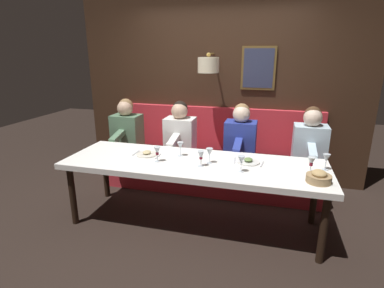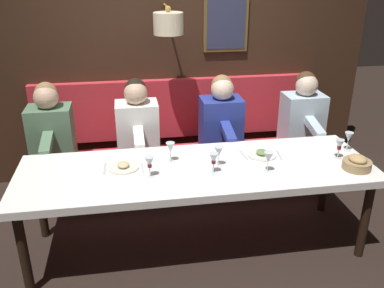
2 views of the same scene
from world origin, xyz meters
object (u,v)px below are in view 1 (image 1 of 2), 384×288
Objects in this scene: diner_nearest at (310,141)px; diner_far at (127,128)px; diner_middle at (180,132)px; wine_glass_6 at (180,146)px; wine_glass_1 at (210,153)px; wine_glass_4 at (241,161)px; dining_table at (194,167)px; bread_bowl at (319,177)px; wine_glass_5 at (326,159)px; wine_glass_2 at (157,151)px; wine_glass_0 at (201,156)px; diner_near at (240,136)px; wine_glass_3 at (311,162)px.

diner_far is at bearing 90.00° from diner_nearest.
diner_middle is 4.82× the size of wine_glass_6.
wine_glass_1 is 0.39m from wine_glass_4.
dining_table is 1.25m from bread_bowl.
diner_far is 4.82× the size of wine_glass_5.
wine_glass_2 and wine_glass_6 have the same top height.
wine_glass_1 is 1.00× the size of wine_glass_5.
diner_middle is 4.82× the size of wine_glass_0.
diner_middle is at bearing 90.00° from diner_near.
wine_glass_6 is at bearing -37.68° from wine_glass_2.
diner_near is at bearing 50.22° from wine_glass_5.
diner_near is 4.82× the size of wine_glass_3.
wine_glass_6 is at bearing -162.57° from diner_middle.
wine_glass_4 reaches higher than bread_bowl.
wine_glass_5 is (0.13, -0.15, 0.00)m from wine_glass_3.
diner_nearest and diner_far have the same top height.
wine_glass_0 is at bearing 84.09° from bread_bowl.
wine_glass_0 is 0.39m from wine_glass_6.
wine_glass_5 is (0.21, -1.70, 0.00)m from wine_glass_2.
diner_nearest is 4.82× the size of wine_glass_4.
diner_nearest is at bearing -90.00° from diner_middle.
wine_glass_2 is at bearing 88.03° from wine_glass_0.
bread_bowl is (-0.07, -0.70, -0.07)m from wine_glass_4.
diner_nearest reaches higher than dining_table.
wine_glass_4 is (-0.14, 0.65, 0.00)m from wine_glass_3.
wine_glass_4 and wine_glass_6 have the same top height.
wine_glass_3 is at bearing 13.62° from bread_bowl.
wine_glass_0 is 0.75× the size of bread_bowl.
dining_table is at bearing 79.37° from bread_bowl.
wine_glass_5 is (0.27, -0.80, 0.00)m from wine_glass_4.
diner_nearest is 0.91m from wine_glass_3.
wine_glass_2 is (-0.98, -0.85, 0.04)m from diner_far.
wine_glass_0 reaches higher than bread_bowl.
diner_nearest is at bearing -90.00° from diner_near.
wine_glass_1 is (-0.88, -1.39, 0.04)m from diner_far.
diner_nearest is 1.00× the size of diner_far.
wine_glass_4 is (-0.16, -0.35, 0.00)m from wine_glass_1.
diner_near reaches higher than bread_bowl.
dining_table is at bearing -125.95° from wine_glass_6.
wine_glass_0 is at bearing 100.49° from wine_glass_5.
dining_table is at bearing -75.49° from wine_glass_2.
diner_far is 2.56m from wine_glass_3.
wine_glass_2 is 1.00× the size of wine_glass_5.
wine_glass_5 is (-0.77, -2.55, 0.04)m from diner_far.
diner_near is 1.62m from diner_far.
bread_bowl is (-1.11, -2.44, -0.03)m from diner_far.
diner_near is 4.82× the size of wine_glass_6.
wine_glass_3 is (0.07, -1.54, -0.00)m from wine_glass_2.
diner_near reaches higher than wine_glass_4.
wine_glass_0 and wine_glass_4 have the same top height.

